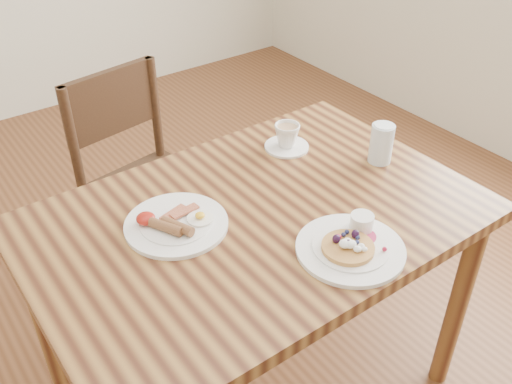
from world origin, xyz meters
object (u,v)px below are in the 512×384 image
(dining_table, at_px, (256,242))
(pancake_plate, at_px, (351,245))
(chair_far, at_px, (142,179))
(breakfast_plate, at_px, (175,223))
(teacup_saucer, at_px, (287,138))
(water_glass, at_px, (381,144))

(dining_table, xyz_separation_m, pancake_plate, (0.10, -0.26, 0.11))
(dining_table, relative_size, chair_far, 1.36)
(dining_table, distance_m, breakfast_plate, 0.24)
(breakfast_plate, relative_size, teacup_saucer, 1.93)
(breakfast_plate, bearing_deg, pancake_plate, -47.60)
(teacup_saucer, relative_size, water_glass, 1.15)
(dining_table, xyz_separation_m, water_glass, (0.46, -0.01, 0.16))
(dining_table, distance_m, teacup_saucer, 0.38)
(breakfast_plate, height_order, water_glass, water_glass)
(water_glass, bearing_deg, dining_table, 178.83)
(pancake_plate, relative_size, water_glass, 2.21)
(teacup_saucer, bearing_deg, pancake_plate, -110.63)
(chair_far, distance_m, teacup_saucer, 0.63)
(chair_far, bearing_deg, dining_table, 82.05)
(pancake_plate, distance_m, teacup_saucer, 0.51)
(dining_table, distance_m, chair_far, 0.71)
(breakfast_plate, xyz_separation_m, teacup_saucer, (0.48, 0.14, 0.02))
(teacup_saucer, distance_m, water_glass, 0.29)
(chair_far, bearing_deg, breakfast_plate, 63.80)
(pancake_plate, distance_m, water_glass, 0.44)
(dining_table, xyz_separation_m, chair_far, (-0.02, 0.69, -0.16))
(pancake_plate, bearing_deg, teacup_saucer, 69.37)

